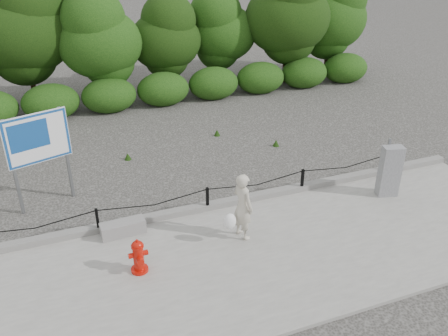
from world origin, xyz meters
name	(u,v)px	position (x,y,z in m)	size (l,w,h in m)	color
ground	(208,213)	(0.00, 0.00, 0.00)	(90.00, 90.00, 0.00)	#2D2B28
sidewalk	(241,262)	(0.00, -2.00, 0.04)	(14.00, 4.00, 0.08)	gray
curb	(207,206)	(0.00, 0.05, 0.15)	(14.00, 0.22, 0.14)	slate
chain_barrier	(207,196)	(0.00, 0.00, 0.46)	(10.06, 0.06, 0.60)	black
treeline	(143,28)	(0.67, 8.95, 2.59)	(20.44, 3.91, 4.91)	black
fire_hydrant	(139,257)	(-1.95, -1.59, 0.42)	(0.37, 0.38, 0.72)	#BB1107
pedestrian	(242,207)	(0.33, -1.25, 0.82)	(0.73, 0.62, 1.50)	beige
concrete_block	(123,228)	(-2.01, -0.25, 0.23)	(0.95, 0.33, 0.30)	gray
utility_cabinet	(390,171)	(4.36, -0.91, 0.73)	(0.55, 0.41, 1.43)	#99989B
advertising_sign	(38,143)	(-3.44, 1.71, 1.65)	(1.41, 0.54, 2.35)	slate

